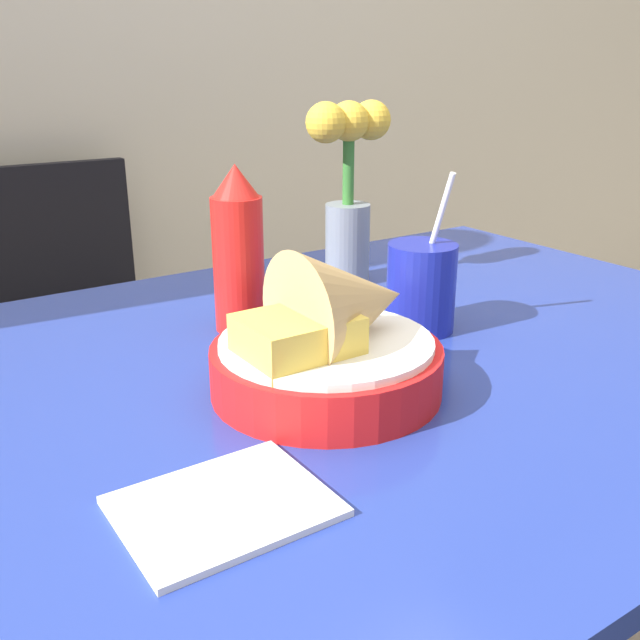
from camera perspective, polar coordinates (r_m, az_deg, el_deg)
dining_table at (r=0.85m, az=0.54°, el=-8.93°), size 1.27×0.85×0.73m
chair_far_window at (r=1.61m, az=-20.04°, el=-0.67°), size 0.40×0.40×0.85m
food_basket at (r=0.72m, az=1.09°, el=-1.67°), size 0.24×0.24×0.15m
ketchup_bottle at (r=0.88m, az=-6.57°, el=5.46°), size 0.06×0.06×0.21m
drink_cup at (r=0.89m, az=8.07°, el=2.39°), size 0.09×0.09×0.20m
flower_vase at (r=1.07m, az=2.27°, el=10.97°), size 0.14×0.07×0.27m
napkin at (r=0.56m, az=-7.72°, el=-14.55°), size 0.15×0.12×0.01m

